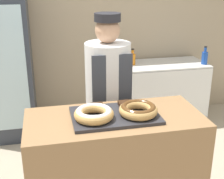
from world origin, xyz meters
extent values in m
cube|color=tan|center=(0.00, 2.13, 1.35)|extent=(8.00, 0.06, 2.70)
cube|color=#997047|center=(0.00, 0.00, 0.49)|extent=(1.32, 0.61, 0.97)
cube|color=#2D2D33|center=(0.00, 0.00, 0.98)|extent=(0.64, 0.42, 0.02)
torus|color=tan|center=(-0.16, -0.05, 1.03)|extent=(0.28, 0.28, 0.07)
torus|color=white|center=(-0.16, -0.05, 1.05)|extent=(0.26, 0.26, 0.04)
torus|color=tan|center=(0.16, -0.05, 1.03)|extent=(0.28, 0.28, 0.07)
torus|color=brown|center=(0.16, -0.05, 1.05)|extent=(0.26, 0.26, 0.04)
cube|color=#382111|center=(-0.11, 0.13, 1.01)|extent=(0.09, 0.09, 0.03)
cube|color=#382111|center=(0.11, 0.13, 1.01)|extent=(0.09, 0.09, 0.03)
cylinder|color=#4C4C51|center=(0.07, 0.59, 0.40)|extent=(0.29, 0.29, 0.80)
cylinder|color=white|center=(0.07, 0.59, 1.10)|extent=(0.41, 0.41, 0.60)
cube|color=#383D47|center=(0.07, 0.40, 0.71)|extent=(0.35, 0.02, 1.26)
sphere|color=tan|center=(0.07, 0.59, 1.51)|extent=(0.22, 0.22, 0.22)
cylinder|color=#232328|center=(0.07, 0.59, 1.62)|extent=(0.23, 0.23, 0.07)
cube|color=#333842|center=(-0.92, 1.78, 0.90)|extent=(0.58, 0.57, 1.81)
cube|color=silver|center=(-0.92, 1.48, 0.94)|extent=(0.47, 0.02, 1.45)
cube|color=white|center=(1.12, 1.78, 0.42)|extent=(1.09, 0.58, 0.83)
cube|color=gray|center=(1.12, 1.78, 0.81)|extent=(1.09, 0.58, 0.01)
cylinder|color=orange|center=(0.66, 1.82, 0.90)|extent=(0.08, 0.08, 0.14)
cylinder|color=orange|center=(0.66, 1.82, 1.00)|extent=(0.03, 0.03, 0.06)
cylinder|color=black|center=(0.66, 1.82, 1.04)|extent=(0.04, 0.04, 0.01)
cylinder|color=#1E4CB2|center=(1.60, 1.63, 0.91)|extent=(0.08, 0.08, 0.16)
cylinder|color=#1E4CB2|center=(1.60, 1.63, 1.03)|extent=(0.04, 0.04, 0.06)
cylinder|color=black|center=(1.60, 1.63, 1.07)|extent=(0.04, 0.04, 0.01)
camera|label=1|loc=(-0.47, -2.04, 1.96)|focal=50.00mm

